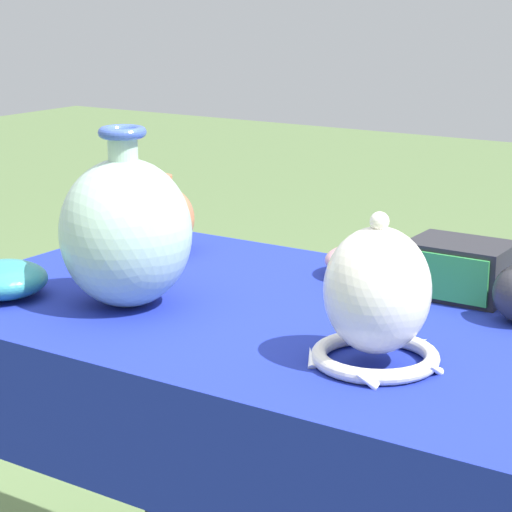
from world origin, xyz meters
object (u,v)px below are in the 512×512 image
at_px(jar_round_terracotta, 160,218).
at_px(bowl_shallow_teal, 4,280).
at_px(mosaic_tile_box, 459,269).
at_px(vase_tall_bulbous, 126,231).
at_px(bowl_shallow_rose, 363,261).
at_px(vase_dome_bell, 377,301).

height_order(jar_round_terracotta, bowl_shallow_teal, jar_round_terracotta).
xyz_separation_m(mosaic_tile_box, bowl_shallow_teal, (-0.64, -0.42, -0.02)).
xyz_separation_m(vase_tall_bulbous, bowl_shallow_teal, (-0.20, -0.08, -0.09)).
bearing_deg(bowl_shallow_teal, bowl_shallow_rose, 44.15).
distance_m(mosaic_tile_box, bowl_shallow_teal, 0.77).
height_order(vase_tall_bulbous, bowl_shallow_rose, vase_tall_bulbous).
bearing_deg(mosaic_tile_box, vase_dome_bell, -86.43).
bearing_deg(bowl_shallow_teal, mosaic_tile_box, 33.51).
distance_m(vase_tall_bulbous, bowl_shallow_rose, 0.45).
height_order(vase_dome_bell, mosaic_tile_box, vase_dome_bell).
xyz_separation_m(vase_dome_bell, bowl_shallow_teal, (-0.66, -0.06, -0.06)).
distance_m(vase_dome_bell, bowl_shallow_rose, 0.44).
bearing_deg(jar_round_terracotta, mosaic_tile_box, 4.42).
relative_size(mosaic_tile_box, jar_round_terracotta, 1.08).
xyz_separation_m(vase_tall_bulbous, jar_round_terracotta, (-0.17, 0.30, -0.06)).
distance_m(vase_tall_bulbous, vase_dome_bell, 0.46).
bearing_deg(vase_dome_bell, bowl_shallow_teal, -174.64).
bearing_deg(vase_tall_bulbous, mosaic_tile_box, 38.20).
height_order(vase_tall_bulbous, vase_dome_bell, vase_tall_bulbous).
distance_m(vase_dome_bell, jar_round_terracotta, 0.70).
distance_m(mosaic_tile_box, jar_round_terracotta, 0.61).
bearing_deg(bowl_shallow_rose, jar_round_terracotta, -171.63).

